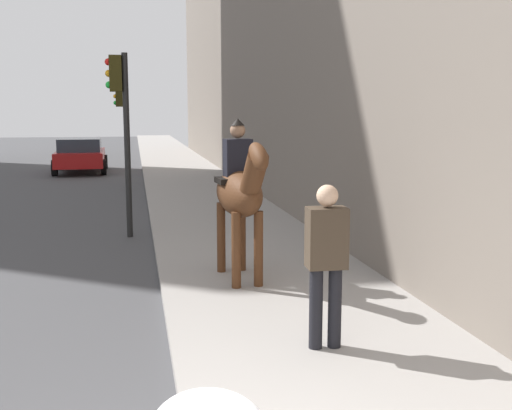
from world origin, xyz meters
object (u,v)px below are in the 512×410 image
Objects in this scene: mounted_horse_near at (240,191)px; car_near_lane at (81,154)px; pedestrian_greeting at (326,255)px; traffic_light_far_curb at (122,118)px; traffic_light_near_curb at (122,115)px.

mounted_horse_near reaches higher than car_near_lane.
pedestrian_greeting is 0.49× the size of traffic_light_far_curb.
pedestrian_greeting is (-2.69, -0.42, -0.32)m from mounted_horse_near.
pedestrian_greeting is 0.40× the size of car_near_lane.
pedestrian_greeting reaches higher than car_near_lane.
mounted_horse_near is 18.30m from car_near_lane.
car_near_lane is at bearing 8.11° from traffic_light_near_curb.
pedestrian_greeting is 21.01m from car_near_lane.
traffic_light_far_curb reaches higher than pedestrian_greeting.
mounted_horse_near is at bearing -169.81° from car_near_lane.
mounted_horse_near is 13.18m from traffic_light_far_curb.
traffic_light_near_curb is 1.07× the size of traffic_light_far_curb.
traffic_light_near_curb is (4.01, 1.69, 1.05)m from mounted_horse_near.
car_near_lane is at bearing 20.66° from traffic_light_far_curb.
traffic_light_far_curb reaches higher than mounted_horse_near.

